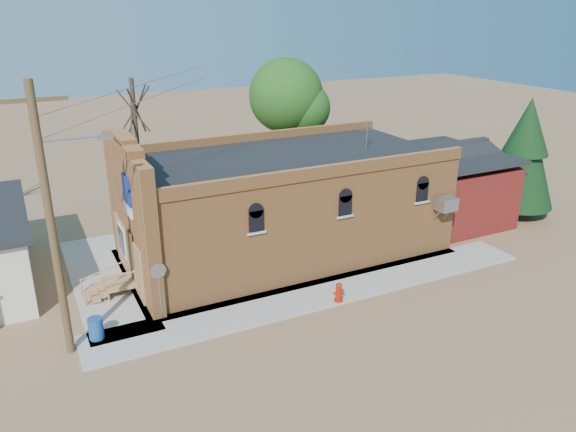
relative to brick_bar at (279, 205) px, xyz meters
name	(u,v)px	position (x,y,z in m)	size (l,w,h in m)	color
ground	(303,312)	(-1.64, -5.49, -2.34)	(120.00, 120.00, 0.00)	brown
sidewalk_south	(325,292)	(-0.14, -4.59, -2.30)	(19.00, 2.20, 0.08)	#9E9991
sidewalk_west	(105,280)	(-7.94, 0.51, -2.30)	(2.60, 10.00, 0.08)	#9E9991
brick_bar	(279,205)	(0.00, 0.00, 0.00)	(16.40, 7.97, 6.30)	#B87138
red_shed	(445,178)	(9.86, 0.01, -0.07)	(5.40, 6.40, 4.30)	#51190D
utility_pole	(52,219)	(-9.79, -4.29, 2.43)	(3.12, 0.26, 9.00)	#44311B
tree_bare_near	(134,108)	(-4.64, 7.51, 3.62)	(2.80, 2.80, 7.65)	#433826
tree_leafy	(286,96)	(4.36, 8.01, 3.59)	(4.40, 4.40, 8.15)	#433826
evergreen_tree	(525,150)	(13.86, -1.49, 1.37)	(3.60, 3.60, 6.50)	#433826
fire_hydrant	(339,292)	(-0.06, -5.50, -1.87)	(0.46, 0.44, 0.79)	#A31809
stop_sign	(158,276)	(-6.57, -3.69, -0.52)	(0.61, 0.09, 2.26)	gray
trash_barrel	(96,328)	(-8.94, -3.99, -1.87)	(0.51, 0.51, 0.78)	navy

